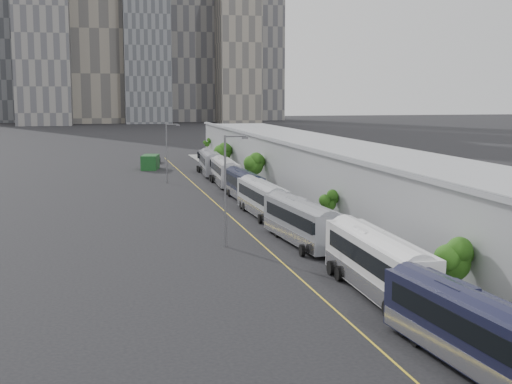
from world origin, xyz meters
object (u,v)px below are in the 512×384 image
object	(u,v)px
bus_3	(301,226)
shipping_container	(150,162)
bus_4	(262,201)
bus_5	(244,188)
street_lamp_near	(227,183)
bus_7	(210,165)
bus_6	(225,174)
suv	(153,159)
bus_2	(377,268)
street_lamp_far	(168,149)
bus_1	(471,336)

from	to	relation	value
bus_3	shipping_container	world-z (taller)	bus_3
bus_4	bus_5	size ratio (longest dim) A/B	1.03
bus_4	street_lamp_near	bearing A→B (deg)	-115.20
bus_5	bus_7	xyz separation A→B (m)	(0.35, 28.06, 0.11)
bus_4	bus_7	xyz separation A→B (m)	(0.79, 39.62, 0.07)
bus_5	bus_3	bearing A→B (deg)	-91.97
bus_4	bus_6	size ratio (longest dim) A/B	0.98
bus_5	street_lamp_near	distance (m)	27.25
bus_5	suv	world-z (taller)	bus_5
shipping_container	suv	bearing A→B (deg)	95.01
bus_2	street_lamp_near	bearing A→B (deg)	114.18
street_lamp_far	shipping_container	bearing A→B (deg)	93.20
bus_1	bus_3	world-z (taller)	bus_3
bus_5	street_lamp_near	xyz separation A→B (m)	(-6.85, -26.08, 3.92)
bus_2	bus_6	distance (m)	56.80
bus_4	suv	world-z (taller)	bus_4
bus_5	bus_7	world-z (taller)	bus_7
bus_3	bus_7	xyz separation A→B (m)	(0.79, 54.46, 0.01)
bus_5	shipping_container	xyz separation A→B (m)	(-8.39, 38.42, -0.28)
bus_3	bus_4	size ratio (longest dim) A/B	1.04
bus_4	bus_6	xyz separation A→B (m)	(0.72, 26.01, 0.03)
bus_5	street_lamp_far	world-z (taller)	street_lamp_far
bus_7	bus_2	bearing A→B (deg)	-86.54
bus_7	bus_1	bearing A→B (deg)	-86.88
bus_5	suv	bearing A→B (deg)	97.06
bus_1	bus_5	bearing A→B (deg)	84.70
bus_3	bus_5	distance (m)	26.40
shipping_container	street_lamp_near	bearing A→B (deg)	-76.64
shipping_container	suv	world-z (taller)	shipping_container
bus_3	shipping_container	size ratio (longest dim) A/B	2.43
bus_4	bus_7	size ratio (longest dim) A/B	0.95
bus_2	street_lamp_near	size ratio (longest dim) A/B	1.46
bus_2	bus_3	size ratio (longest dim) A/B	1.05
bus_1	bus_6	xyz separation A→B (m)	(0.85, 69.67, 0.02)
bus_6	street_lamp_far	bearing A→B (deg)	153.16
bus_2	bus_6	size ratio (longest dim) A/B	1.07
bus_4	bus_5	distance (m)	11.56
bus_7	bus_4	bearing A→B (deg)	-87.39
bus_6	street_lamp_near	bearing A→B (deg)	-97.14
bus_3	bus_2	bearing A→B (deg)	-92.79
bus_6	suv	xyz separation A→B (m)	(-7.30, 35.07, -0.89)
bus_2	bus_3	xyz separation A→B (m)	(-0.43, 15.95, -0.10)
bus_2	street_lamp_near	world-z (taller)	street_lamp_near
bus_5	bus_6	distance (m)	14.46
bus_4	street_lamp_far	bearing A→B (deg)	101.33
bus_5	bus_7	distance (m)	28.06
bus_7	street_lamp_near	distance (m)	54.75
bus_7	bus_5	bearing A→B (deg)	-86.96
bus_3	bus_6	bearing A→B (deg)	84.67
bus_3	bus_7	size ratio (longest dim) A/B	0.99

